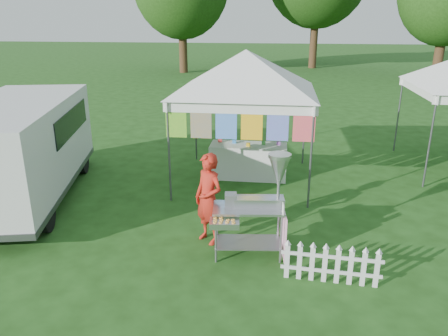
# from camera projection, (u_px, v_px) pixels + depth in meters

# --- Properties ---
(ground) EXTENTS (120.00, 120.00, 0.00)m
(ground) POSITION_uv_depth(u_px,v_px,m) (225.00, 255.00, 7.08)
(ground) COLOR #1D4212
(ground) RESTS_ON ground
(canopy_main) EXTENTS (4.24, 4.24, 3.45)m
(canopy_main) POSITION_uv_depth(u_px,v_px,m) (246.00, 50.00, 9.38)
(canopy_main) COLOR #59595E
(canopy_main) RESTS_ON ground
(donut_cart) EXTENTS (1.23, 0.96, 1.71)m
(donut_cart) POSITION_uv_depth(u_px,v_px,m) (260.00, 198.00, 6.75)
(donut_cart) COLOR gray
(donut_cart) RESTS_ON ground
(vendor) EXTENTS (0.68, 0.65, 1.57)m
(vendor) POSITION_uv_depth(u_px,v_px,m) (209.00, 199.00, 7.29)
(vendor) COLOR red
(vendor) RESTS_ON ground
(cargo_van) EXTENTS (3.03, 5.25, 2.05)m
(cargo_van) POSITION_uv_depth(u_px,v_px,m) (20.00, 147.00, 9.04)
(cargo_van) COLOR silver
(cargo_van) RESTS_ON ground
(picket_fence) EXTENTS (1.44, 0.12, 0.56)m
(picket_fence) POSITION_uv_depth(u_px,v_px,m) (331.00, 265.00, 6.27)
(picket_fence) COLOR silver
(picket_fence) RESTS_ON ground
(display_table) EXTENTS (1.80, 0.70, 0.81)m
(display_table) POSITION_uv_depth(u_px,v_px,m) (248.00, 161.00, 10.42)
(display_table) COLOR white
(display_table) RESTS_ON ground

